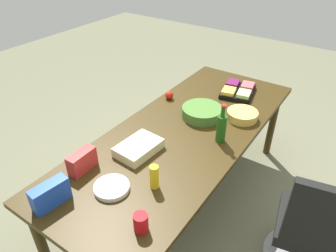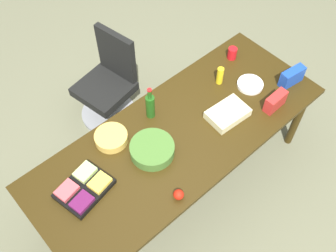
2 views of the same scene
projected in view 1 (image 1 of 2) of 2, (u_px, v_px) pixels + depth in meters
name	position (u px, v px, depth m)	size (l,w,h in m)	color
ground_plane	(181.00, 201.00, 2.88)	(10.00, 10.00, 0.00)	#696A50
conference_table	(184.00, 138.00, 2.49)	(2.46, 0.97, 0.78)	#33250B
office_chair	(311.00, 237.00, 2.13)	(0.56, 0.56, 0.95)	gray
salad_bowl	(202.00, 112.00, 2.60)	(0.33, 0.33, 0.09)	#446F2C
fruit_platter	(238.00, 91.00, 2.95)	(0.41, 0.35, 0.07)	black
sheet_cake	(139.00, 148.00, 2.21)	(0.32, 0.22, 0.07)	beige
chip_bag_red	(82.00, 161.00, 2.03)	(0.20, 0.08, 0.14)	red
red_solo_cup	(141.00, 222.00, 1.64)	(0.08, 0.08, 0.11)	red
wine_bottle	(221.00, 128.00, 2.27)	(0.07, 0.07, 0.31)	#1D5015
apple_red	(169.00, 95.00, 2.86)	(0.08, 0.08, 0.08)	#B81B0D
mustard_bottle	(154.00, 177.00, 1.89)	(0.06, 0.06, 0.16)	yellow
chip_bag_blue	(50.00, 195.00, 1.78)	(0.22, 0.08, 0.15)	#1B45B0
chip_bowl	(242.00, 115.00, 2.58)	(0.25, 0.25, 0.07)	gold
paper_plate_stack	(112.00, 187.00, 1.91)	(0.22, 0.22, 0.03)	white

